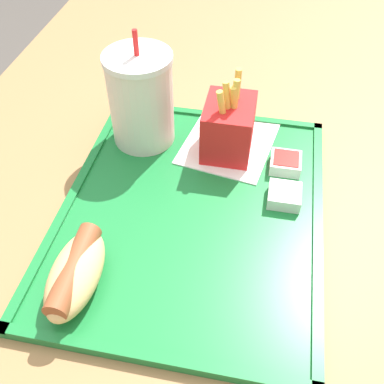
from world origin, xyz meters
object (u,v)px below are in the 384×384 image
at_px(fries_carton, 229,127).
at_px(sauce_cup_mayo, 284,195).
at_px(sauce_cup_ketchup, 286,163).
at_px(soda_cup, 141,99).
at_px(hot_dog_far, 75,273).

height_order(fries_carton, sauce_cup_mayo, fries_carton).
bearing_deg(fries_carton, sauce_cup_mayo, -135.07).
relative_size(sauce_cup_mayo, sauce_cup_ketchup, 1.00).
xyz_separation_m(sauce_cup_mayo, sauce_cup_ketchup, (0.06, 0.00, 0.00)).
xyz_separation_m(fries_carton, sauce_cup_mayo, (-0.09, -0.09, -0.03)).
distance_m(soda_cup, sauce_cup_ketchup, 0.22).
height_order(hot_dog_far, sauce_cup_mayo, hot_dog_far).
distance_m(hot_dog_far, sauce_cup_mayo, 0.28).
height_order(sauce_cup_mayo, sauce_cup_ketchup, same).
bearing_deg(hot_dog_far, sauce_cup_ketchup, -42.15).
xyz_separation_m(soda_cup, sauce_cup_ketchup, (-0.03, -0.21, -0.06)).
xyz_separation_m(hot_dog_far, sauce_cup_mayo, (0.18, -0.22, -0.01)).
bearing_deg(sauce_cup_ketchup, fries_carton, 74.58).
bearing_deg(fries_carton, sauce_cup_ketchup, -105.42).
distance_m(sauce_cup_mayo, sauce_cup_ketchup, 0.06).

